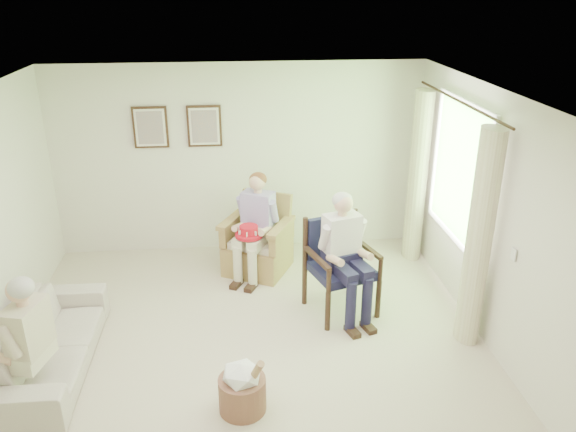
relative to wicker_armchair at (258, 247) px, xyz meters
The scene contains 17 objects.
floor 2.04m from the wicker_armchair, 95.28° to the right, with size 5.50×5.50×0.00m, color beige.
back_wall 1.25m from the wicker_armchair, 104.10° to the left, with size 5.00×0.04×2.60m, color silver.
right_wall 3.22m from the wicker_armchair, 40.98° to the right, with size 0.04×5.50×2.60m, color silver.
ceiling 3.05m from the wicker_armchair, 95.28° to the right, with size 5.00×5.50×0.02m, color white.
window 2.73m from the wicker_armchair, 19.57° to the right, with size 0.13×2.50×1.63m.
curtain_left 2.92m from the wicker_armchair, 39.86° to the right, with size 0.34×0.34×2.30m, color beige.
curtain_right 2.31m from the wicker_armchair, ahead, with size 0.34×0.34×2.30m, color beige.
framed_print_left 2.10m from the wicker_armchair, 152.29° to the left, with size 0.45×0.05×0.55m.
framed_print_right 1.74m from the wicker_armchair, 132.18° to the left, with size 0.45×0.05×0.55m.
wicker_armchair is the anchor object (origin of this frame).
wood_armchair 1.39m from the wicker_armchair, 48.76° to the right, with size 0.70×0.66×1.08m.
sofa 2.84m from the wicker_armchair, 138.68° to the right, with size 0.76×1.95×0.57m, color beige.
person_wicker 0.47m from the wicker_armchair, 90.00° to the right, with size 0.40×0.63×1.33m.
person_dark 1.59m from the wicker_armchair, 53.22° to the right, with size 0.40×0.63×1.42m.
person_sofa 3.22m from the wicker_armchair, 131.87° to the right, with size 0.42×0.62×1.24m.
red_hat 0.49m from the wicker_armchair, 110.32° to the right, with size 0.34×0.34×0.14m.
hatbox 2.67m from the wicker_armchair, 95.79° to the right, with size 0.50×0.50×0.62m.
Camera 1 is at (-0.08, -4.64, 3.54)m, focal length 35.00 mm.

